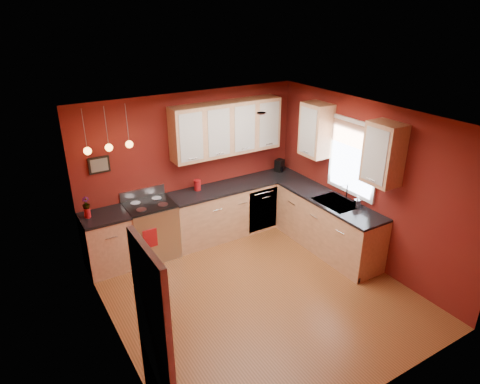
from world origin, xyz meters
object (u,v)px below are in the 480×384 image
coffee_maker (280,166)px  sink (336,204)px  red_canister (197,185)px  gas_range (152,230)px  soap_pump (357,202)px

coffee_maker → sink: bearing=-113.1°
red_canister → sink: bearing=-43.6°
gas_range → coffee_maker: size_ratio=4.78×
coffee_maker → gas_range: bearing=160.9°
gas_range → soap_pump: (2.78, -1.80, 0.55)m
red_canister → soap_pump: bearing=-46.0°
gas_range → red_canister: 1.08m
gas_range → sink: bearing=-29.8°
gas_range → sink: sink is taller
gas_range → soap_pump: soap_pump is taller
red_canister → coffee_maker: (1.75, -0.00, 0.01)m
soap_pump → red_canister: bearing=134.0°
red_canister → soap_pump: soap_pump is taller
sink → gas_range: bearing=150.2°
gas_range → soap_pump: size_ratio=5.85×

